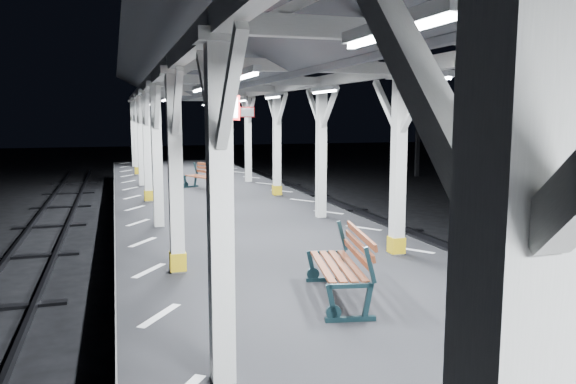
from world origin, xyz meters
name	(u,v)px	position (x,y,z in m)	size (l,w,h in m)	color
ground	(336,365)	(0.00, 0.00, 0.00)	(120.00, 120.00, 0.00)	black
platform	(336,331)	(0.00, 0.00, 0.50)	(6.00, 50.00, 1.00)	black
hazard_stripes_left	(160,315)	(-2.45, 0.00, 1.00)	(1.00, 48.00, 0.01)	silver
hazard_stripes_right	(484,282)	(2.45, 0.00, 1.00)	(1.00, 48.00, 0.01)	silver
canopy	(340,39)	(0.00, -0.02, 4.56)	(5.40, 49.00, 4.65)	silver
bench_mid	(345,263)	(0.08, -0.09, 1.52)	(0.99, 1.88, 0.97)	#142A2F
bench_far	(205,176)	(0.05, 12.23, 1.48)	(1.23, 1.75, 0.90)	#142A2F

